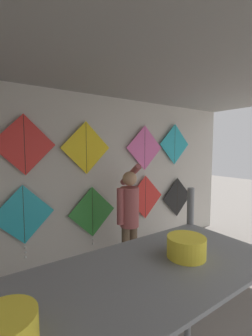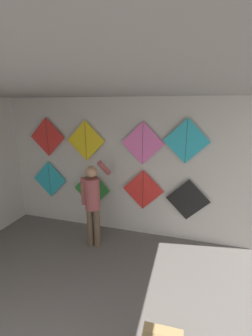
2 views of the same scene
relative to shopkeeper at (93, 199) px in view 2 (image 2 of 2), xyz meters
name	(u,v)px [view 2 (image 2 of 2)]	position (x,y,z in m)	size (l,w,h in m)	color
back_panel	(115,167)	(0.20, 0.71, 0.44)	(5.56, 0.06, 2.80)	beige
ceiling_slab	(47,87)	(0.20, -1.40, 1.86)	(5.56, 4.95, 0.04)	gray
shopkeeper	(93,199)	(0.00, 0.00, 0.00)	(0.43, 0.60, 1.71)	brown
kite_0	(50,180)	(-1.34, 0.62, 0.04)	(0.83, 0.04, 1.04)	#28B2C6
kite_1	(92,190)	(-0.30, 0.62, -0.08)	(0.83, 0.04, 0.97)	#338C38
kite_2	(143,190)	(0.82, 0.62, 0.04)	(0.83, 0.01, 0.83)	red
kite_3	(188,200)	(1.70, 0.62, -0.07)	(0.83, 0.01, 0.83)	black
kite_4	(47,137)	(-1.29, 0.62, 1.02)	(0.83, 0.01, 0.83)	red
kite_5	(86,141)	(-0.39, 0.62, 0.98)	(0.83, 0.01, 0.83)	yellow
kite_6	(143,143)	(0.79, 0.62, 0.98)	(0.83, 0.01, 0.83)	pink
kite_7	(186,141)	(1.59, 0.62, 1.06)	(0.83, 0.01, 0.83)	#28B2C6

